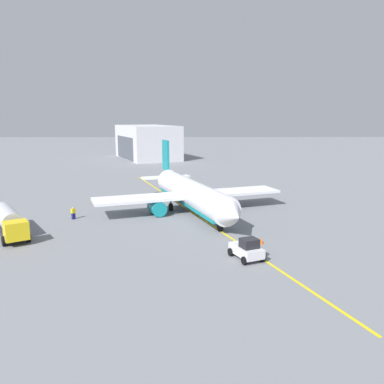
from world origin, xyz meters
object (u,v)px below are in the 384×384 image
Objects in this scene: fuel_tanker at (9,221)px; pushback_tug at (247,249)px; safety_cone_nose at (261,241)px; airplane at (191,194)px; refueling_worker at (73,213)px.

fuel_tanker reaches higher than pushback_tug.
fuel_tanker reaches higher than safety_cone_nose.
fuel_tanker is 29.16m from safety_cone_nose.
airplane is 7.42× the size of pushback_tug.
pushback_tug is 5.95× the size of safety_cone_nose.
airplane is 16.76m from safety_cone_nose.
pushback_tug reaches higher than refueling_worker.
airplane is 17.78× the size of refueling_worker.
safety_cone_nose is at bearing 154.21° from pushback_tug.
airplane is at bearing 104.50° from refueling_worker.
pushback_tug is at bearing 54.43° from refueling_worker.
airplane reaches higher than fuel_tanker.
pushback_tug is 5.16m from safety_cone_nose.
airplane is 44.12× the size of safety_cone_nose.
fuel_tanker reaches higher than refueling_worker.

